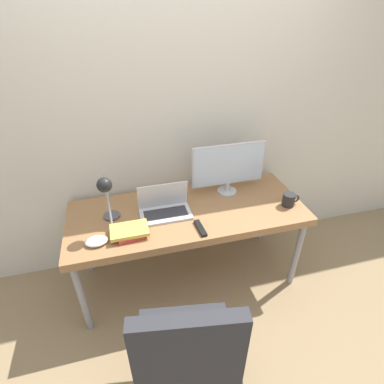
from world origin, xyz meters
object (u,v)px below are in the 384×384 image
Objects in this scene: mug at (289,200)px; game_controller at (96,241)px; laptop at (165,208)px; office_chair at (187,354)px; monitor at (229,166)px; book_stack at (129,232)px; desk_lamp at (106,193)px.

mug reaches higher than game_controller.
office_chair reaches higher than laptop.
book_stack is at bearing -157.37° from monitor.
monitor reaches higher than game_controller.
laptop is 0.46m from desk_lamp.
monitor is (0.55, 0.16, 0.19)m from laptop.
game_controller is (-0.11, -0.14, -0.27)m from desk_lamp.
book_stack is (-0.19, 0.80, 0.17)m from office_chair.
office_chair is at bearing -140.50° from mug.
desk_lamp is at bearing 134.46° from book_stack.
monitor is 0.53m from mug.
mug is at bearing 2.62° from game_controller.
monitor reaches higher than book_stack.
office_chair is at bearing -76.37° from book_stack.
office_chair is at bearing -94.69° from laptop.
game_controller is at bearing -160.31° from monitor.
laptop is 0.54m from game_controller.
desk_lamp is 1.06m from office_chair.
laptop is 0.36× the size of office_chair.
laptop is at bearing 171.07° from mug.
desk_lamp is (-0.93, -0.23, 0.06)m from monitor.
game_controller is at bearing -127.11° from desk_lamp.
monitor is at bearing 16.18° from laptop.
desk_lamp reaches higher than book_stack.
laptop is 0.89× the size of desk_lamp.
office_chair is (0.30, -0.92, -0.44)m from desk_lamp.
game_controller is at bearing -172.48° from book_stack.
monitor is 2.35× the size of book_stack.
office_chair reaches higher than mug.
mug is at bearing -8.93° from laptop.
desk_lamp is at bearing 52.89° from game_controller.
laptop is at bearing 33.79° from book_stack.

